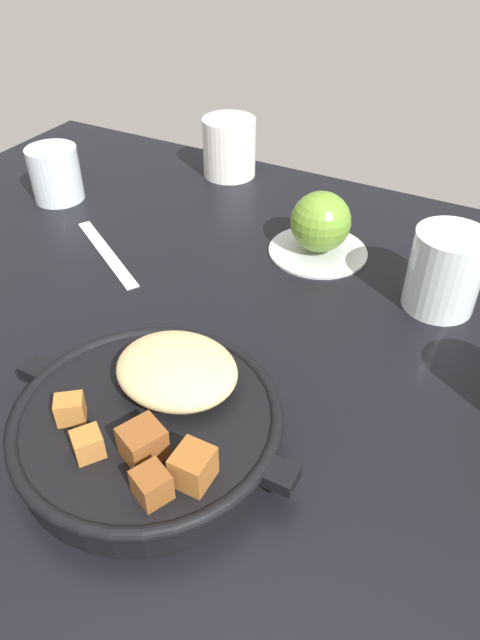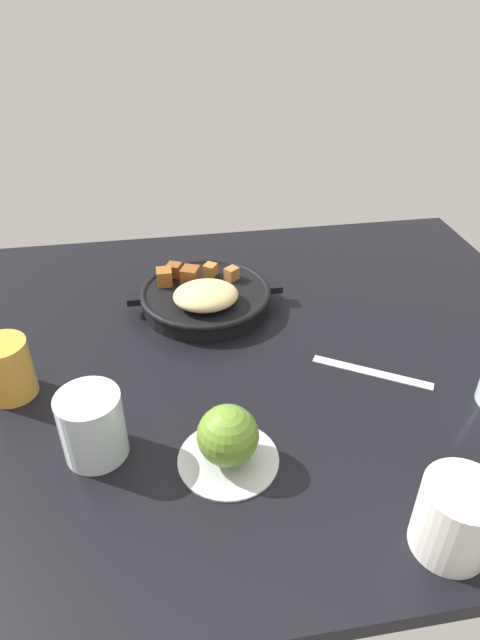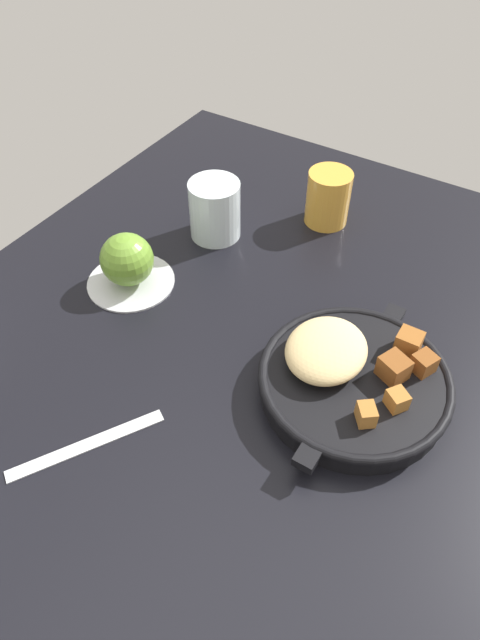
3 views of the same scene
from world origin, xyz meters
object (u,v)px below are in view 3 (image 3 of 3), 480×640
(red_apple, at_px, (127,259))
(juice_glass_amber, at_px, (328,198))
(cast_iron_skillet, at_px, (352,378))
(butter_knife, at_px, (87,445))
(water_glass_tall, at_px, (215,210))

(red_apple, bearing_deg, juice_glass_amber, -31.29)
(cast_iron_skillet, xyz_separation_m, butter_knife, (-0.23, 0.22, -0.02))
(butter_knife, bearing_deg, water_glass_tall, 44.19)
(cast_iron_skillet, distance_m, butter_knife, 0.32)
(red_apple, height_order, water_glass_tall, water_glass_tall)
(cast_iron_skillet, relative_size, water_glass_tall, 2.97)
(butter_knife, distance_m, juice_glass_amber, 0.53)
(red_apple, distance_m, juice_glass_amber, 0.34)
(cast_iron_skillet, xyz_separation_m, red_apple, (0.01, 0.35, 0.02))
(cast_iron_skillet, xyz_separation_m, juice_glass_amber, (0.30, 0.18, 0.02))
(red_apple, height_order, butter_knife, red_apple)
(juice_glass_amber, distance_m, water_glass_tall, 0.18)
(red_apple, bearing_deg, water_glass_tall, -14.21)
(cast_iron_skillet, height_order, water_glass_tall, water_glass_tall)
(red_apple, xyz_separation_m, butter_knife, (-0.24, -0.13, -0.04))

